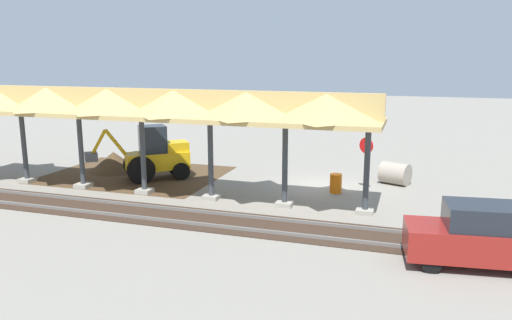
{
  "coord_description": "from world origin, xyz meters",
  "views": [
    {
      "loc": [
        -4.21,
        23.82,
        6.33
      ],
      "look_at": [
        2.73,
        2.31,
        1.6
      ],
      "focal_mm": 35.0,
      "sensor_mm": 36.0,
      "label": 1
    }
  ],
  "objects_px": {
    "traffic_barrel": "(336,183)",
    "distant_parked_car": "(479,236)",
    "backhoe": "(154,155)",
    "concrete_pipe": "(395,173)",
    "stop_sign": "(366,152)"
  },
  "relations": [
    {
      "from": "distant_parked_car",
      "to": "stop_sign",
      "type": "bearing_deg",
      "value": -61.98
    },
    {
      "from": "stop_sign",
      "to": "concrete_pipe",
      "type": "height_order",
      "value": "stop_sign"
    },
    {
      "from": "traffic_barrel",
      "to": "distant_parked_car",
      "type": "bearing_deg",
      "value": 127.52
    },
    {
      "from": "backhoe",
      "to": "concrete_pipe",
      "type": "height_order",
      "value": "backhoe"
    },
    {
      "from": "concrete_pipe",
      "to": "traffic_barrel",
      "type": "distance_m",
      "value": 3.6
    },
    {
      "from": "concrete_pipe",
      "to": "traffic_barrel",
      "type": "xyz_separation_m",
      "value": [
        2.57,
        2.52,
        -0.1
      ]
    },
    {
      "from": "distant_parked_car",
      "to": "traffic_barrel",
      "type": "distance_m",
      "value": 8.97
    },
    {
      "from": "concrete_pipe",
      "to": "traffic_barrel",
      "type": "height_order",
      "value": "concrete_pipe"
    },
    {
      "from": "distant_parked_car",
      "to": "traffic_barrel",
      "type": "xyz_separation_m",
      "value": [
        5.45,
        -7.1,
        -0.53
      ]
    },
    {
      "from": "stop_sign",
      "to": "distant_parked_car",
      "type": "xyz_separation_m",
      "value": [
        -4.2,
        7.89,
        -0.88
      ]
    },
    {
      "from": "distant_parked_car",
      "to": "traffic_barrel",
      "type": "bearing_deg",
      "value": -52.48
    },
    {
      "from": "distant_parked_car",
      "to": "concrete_pipe",
      "type": "bearing_deg",
      "value": -73.32
    },
    {
      "from": "concrete_pipe",
      "to": "traffic_barrel",
      "type": "bearing_deg",
      "value": 44.35
    },
    {
      "from": "backhoe",
      "to": "distant_parked_car",
      "type": "height_order",
      "value": "backhoe"
    },
    {
      "from": "distant_parked_car",
      "to": "traffic_barrel",
      "type": "relative_size",
      "value": 4.87
    }
  ]
}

